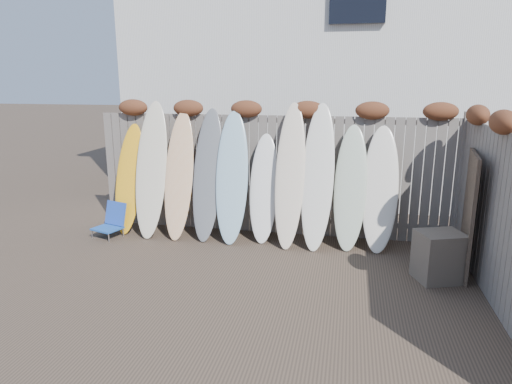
% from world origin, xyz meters
% --- Properties ---
extents(ground, '(80.00, 80.00, 0.00)m').
position_xyz_m(ground, '(0.00, 0.00, 0.00)').
color(ground, '#493A2D').
extents(back_fence, '(6.05, 0.28, 2.24)m').
position_xyz_m(back_fence, '(0.06, 2.39, 1.18)').
color(back_fence, slate).
rests_on(back_fence, ground).
extents(right_fence, '(0.28, 4.40, 2.24)m').
position_xyz_m(right_fence, '(2.99, 0.25, 1.14)').
color(right_fence, slate).
rests_on(right_fence, ground).
extents(house, '(8.50, 5.50, 6.33)m').
position_xyz_m(house, '(0.50, 6.50, 3.20)').
color(house, silver).
rests_on(house, ground).
extents(beach_chair, '(0.54, 0.56, 0.56)m').
position_xyz_m(beach_chair, '(-2.57, 1.66, 0.26)').
color(beach_chair, '#2257AD').
rests_on(beach_chair, ground).
extents(wooden_crate, '(0.69, 0.63, 0.65)m').
position_xyz_m(wooden_crate, '(2.50, 0.93, 0.33)').
color(wooden_crate, '#6E6053').
rests_on(wooden_crate, ground).
extents(lattice_panel, '(0.20, 1.09, 1.64)m').
position_xyz_m(lattice_panel, '(2.88, 1.29, 0.82)').
color(lattice_panel, '#3D3525').
rests_on(lattice_panel, ground).
extents(surfboard_0, '(0.53, 0.69, 1.84)m').
position_xyz_m(surfboard_0, '(-2.39, 2.02, 0.92)').
color(surfboard_0, '#FFAF19').
rests_on(surfboard_0, ground).
extents(surfboard_1, '(0.57, 0.81, 2.23)m').
position_xyz_m(surfboard_1, '(-1.94, 1.95, 1.11)').
color(surfboard_1, beige).
rests_on(surfboard_1, ground).
extents(surfboard_2, '(0.49, 0.74, 2.07)m').
position_xyz_m(surfboard_2, '(-1.45, 1.94, 1.03)').
color(surfboard_2, '#D9AE77').
rests_on(surfboard_2, ground).
extents(surfboard_3, '(0.49, 0.75, 2.12)m').
position_xyz_m(surfboard_3, '(-0.97, 1.98, 1.06)').
color(surfboard_3, slate).
rests_on(surfboard_3, ground).
extents(surfboard_4, '(0.58, 0.78, 2.09)m').
position_xyz_m(surfboard_4, '(-0.55, 1.94, 1.04)').
color(surfboard_4, '#91B8CD').
rests_on(surfboard_4, ground).
extents(surfboard_5, '(0.48, 0.64, 1.72)m').
position_xyz_m(surfboard_5, '(-0.04, 2.04, 0.86)').
color(surfboard_5, white).
rests_on(surfboard_5, ground).
extents(surfboard_6, '(0.47, 0.79, 2.23)m').
position_xyz_m(surfboard_6, '(0.39, 1.93, 1.11)').
color(surfboard_6, beige).
rests_on(surfboard_6, ground).
extents(surfboard_7, '(0.53, 0.80, 2.22)m').
position_xyz_m(surfboard_7, '(0.82, 1.94, 1.11)').
color(surfboard_7, white).
rests_on(surfboard_7, ground).
extents(surfboard_8, '(0.53, 0.70, 1.90)m').
position_xyz_m(surfboard_8, '(1.32, 1.99, 0.95)').
color(surfboard_8, beige).
rests_on(surfboard_8, ground).
extents(surfboard_9, '(0.57, 0.70, 1.89)m').
position_xyz_m(surfboard_9, '(1.77, 1.99, 0.94)').
color(surfboard_9, white).
rests_on(surfboard_9, ground).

